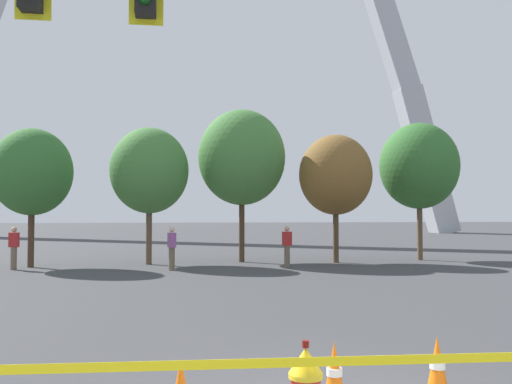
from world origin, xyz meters
The scene contains 11 objects.
traffic_cone_mid_sidewalk centered at (0.05, 0.33, 0.36)m, with size 0.36×0.36×0.73m.
traffic_cone_curb_edge centered at (1.25, 0.43, 0.36)m, with size 0.36×0.36×0.73m.
monument_arch centered at (0.00, 50.91, 24.10)m, with size 56.07×2.52×55.17m.
tree_far_left centered at (-7.33, 17.06, 3.71)m, with size 3.10×3.10×5.42m.
tree_left_mid centered at (-2.85, 17.64, 3.85)m, with size 3.22×3.22×5.63m.
tree_center_left centered at (1.05, 18.26, 4.51)m, with size 3.77×3.77×6.59m.
tree_center_right centered at (5.00, 17.45, 3.74)m, with size 3.12×3.12×5.47m.
tree_right_mid centered at (9.11, 18.18, 4.23)m, with size 3.53×3.53×6.18m.
pedestrian_walking_left centered at (-7.69, 16.14, 0.82)m, with size 0.35×0.22×1.59m.
pedestrian_standing_center centered at (2.55, 15.73, 0.82)m, with size 0.38×0.29×1.59m.
pedestrian_walking_right centered at (-1.88, 15.13, 0.82)m, with size 0.33×0.39×1.59m.
Camera 1 is at (-1.58, -5.40, 2.09)m, focal length 38.69 mm.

